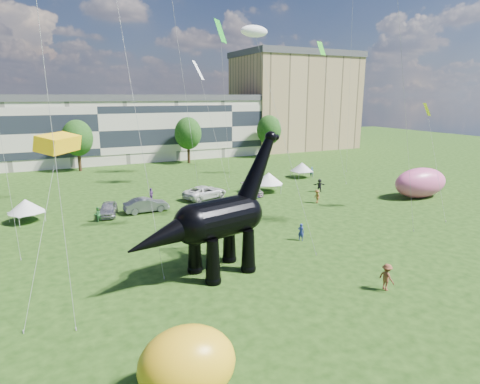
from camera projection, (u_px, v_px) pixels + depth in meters
name	position (u px, v px, depth m)	size (l,w,h in m)	color
ground	(317.00, 279.00, 29.06)	(220.00, 220.00, 0.00)	#16330C
terrace_row	(96.00, 132.00, 78.66)	(78.00, 11.00, 12.00)	beige
apartment_block	(294.00, 103.00, 100.24)	(28.00, 18.00, 22.00)	tan
tree_mid_left	(77.00, 135.00, 69.03)	(5.20, 5.20, 9.44)	#382314
tree_mid_right	(188.00, 131.00, 77.41)	(5.20, 5.20, 9.44)	#382314
tree_far_right	(269.00, 128.00, 84.96)	(5.20, 5.20, 9.44)	#382314
dinosaur_sculpture	(215.00, 222.00, 29.05)	(13.09, 5.01, 10.69)	black
car_silver	(108.00, 209.00, 44.22)	(1.78, 4.43, 1.51)	#A6A6AB
car_grey	(146.00, 205.00, 45.60)	(1.73, 4.97, 1.64)	slate
car_white	(205.00, 192.00, 51.61)	(2.75, 5.97, 1.66)	silver
car_dark	(252.00, 190.00, 53.66)	(1.88, 4.62, 1.34)	#595960
gazebo_near	(269.00, 178.00, 54.91)	(4.86, 4.86, 2.69)	white
gazebo_far	(302.00, 167.00, 64.62)	(3.67, 3.67, 2.45)	silver
gazebo_left	(26.00, 206.00, 41.81)	(4.68, 4.68, 2.46)	silver
inflatable_pink	(420.00, 183.00, 51.92)	(7.77, 3.89, 3.89)	#DF5693
inflatable_yellow	(187.00, 364.00, 17.32)	(4.31, 3.31, 3.31)	yellow
visitors	(227.00, 214.00, 42.00)	(53.91, 35.23, 1.89)	brown
kites	(94.00, 41.00, 30.91)	(63.38, 42.18, 27.74)	red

